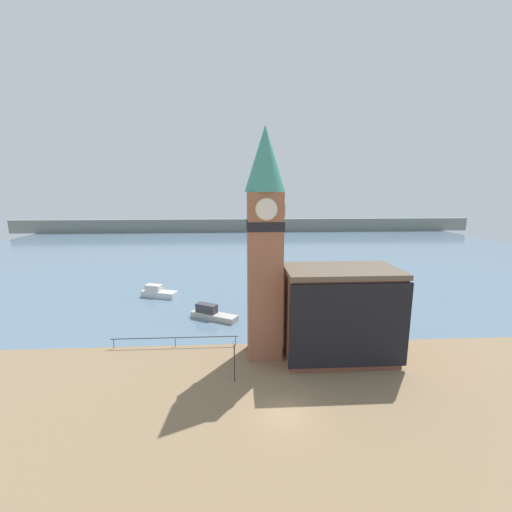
# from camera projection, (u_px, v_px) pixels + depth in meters

# --- Properties ---
(ground_plane) EXTENTS (160.00, 160.00, 0.00)m
(ground_plane) POSITION_uv_depth(u_px,v_px,m) (286.00, 414.00, 26.31)
(ground_plane) COLOR #846B4C
(water) EXTENTS (160.00, 120.00, 0.00)m
(water) POSITION_uv_depth(u_px,v_px,m) (250.00, 249.00, 97.08)
(water) COLOR slate
(water) RESTS_ON ground_plane
(far_shoreline) EXTENTS (180.00, 3.00, 5.00)m
(far_shoreline) POSITION_uv_depth(u_px,v_px,m) (246.00, 225.00, 135.75)
(far_shoreline) COLOR gray
(far_shoreline) RESTS_ON water
(pier_railing) EXTENTS (13.81, 0.08, 1.09)m
(pier_railing) POSITION_uv_depth(u_px,v_px,m) (175.00, 338.00, 37.32)
(pier_railing) COLOR #333338
(pier_railing) RESTS_ON ground_plane
(clock_tower) EXTENTS (3.90, 3.90, 22.84)m
(clock_tower) POSITION_uv_depth(u_px,v_px,m) (265.00, 239.00, 33.62)
(clock_tower) COLOR #935B42
(clock_tower) RESTS_ON ground_plane
(pier_building) EXTENTS (11.28, 6.54, 9.35)m
(pier_building) POSITION_uv_depth(u_px,v_px,m) (340.00, 313.00, 34.41)
(pier_building) COLOR brown
(pier_building) RESTS_ON ground_plane
(boat_near) EXTENTS (6.52, 4.66, 1.87)m
(boat_near) POSITION_uv_depth(u_px,v_px,m) (212.00, 313.00, 45.53)
(boat_near) COLOR #B7B2A8
(boat_near) RESTS_ON water
(boat_far) EXTENTS (5.95, 3.65, 1.89)m
(boat_far) POSITION_uv_depth(u_px,v_px,m) (158.00, 292.00, 54.65)
(boat_far) COLOR silver
(boat_far) RESTS_ON water
(mooring_bollard_near) EXTENTS (0.31, 0.31, 0.62)m
(mooring_bollard_near) POSITION_uv_depth(u_px,v_px,m) (249.00, 347.00, 36.60)
(mooring_bollard_near) COLOR brown
(mooring_bollard_near) RESTS_ON ground_plane
(lamp_post) EXTENTS (0.32, 0.32, 3.84)m
(lamp_post) POSITION_uv_depth(u_px,v_px,m) (234.00, 353.00, 30.33)
(lamp_post) COLOR #2D2D33
(lamp_post) RESTS_ON ground_plane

